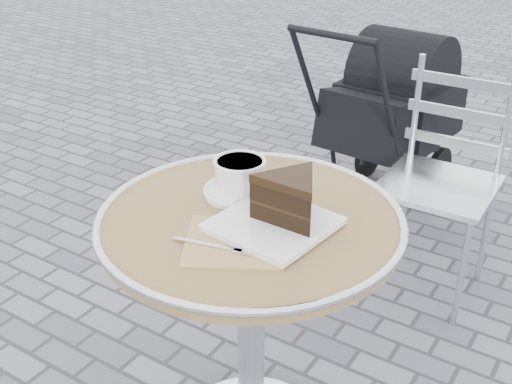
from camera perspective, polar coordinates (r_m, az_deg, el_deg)
The scene contains 5 objects.
cafe_table at distance 1.57m, azimuth -0.48°, elevation -7.45°, with size 0.72×0.72×0.74m.
cappuccino_set at distance 1.56m, azimuth -1.40°, elevation 1.13°, with size 0.18×0.20×0.09m.
cake_plate_set at distance 1.42m, azimuth 2.63°, elevation -1.09°, with size 0.34×0.39×0.13m.
bistro_chair at distance 2.40m, azimuth 16.79°, elevation 3.23°, with size 0.39×0.39×0.85m.
baby_stroller at distance 2.98m, azimuth 11.68°, elevation 6.27°, with size 0.48×0.91×0.92m.
Camera 1 is at (0.70, -1.07, 1.47)m, focal length 45.00 mm.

